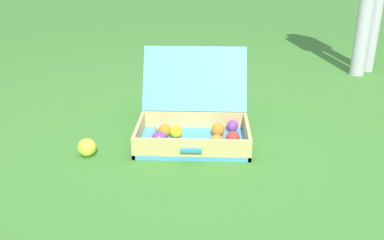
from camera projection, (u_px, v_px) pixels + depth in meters
name	position (u px, v px, depth m)	size (l,w,h in m)	color
ground_plane	(207.00, 140.00, 2.45)	(16.00, 16.00, 0.00)	#3D7A2D
open_suitcase	(193.00, 122.00, 2.43)	(0.62, 0.64, 0.47)	#4799C6
stray_ball_on_grass	(86.00, 147.00, 2.25)	(0.10, 0.10, 0.10)	#CCDB38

